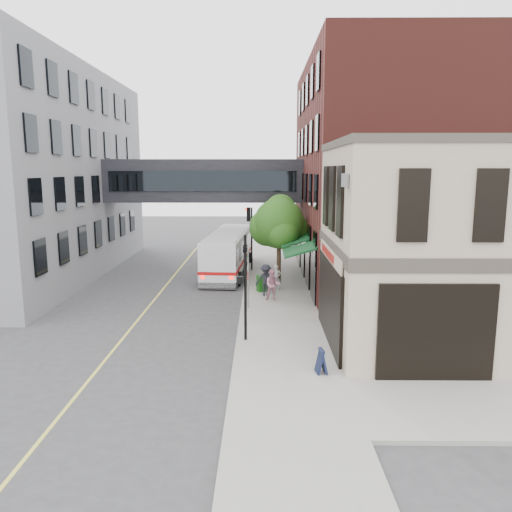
{
  "coord_description": "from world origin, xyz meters",
  "views": [
    {
      "loc": [
        1.03,
        -18.33,
        7.32
      ],
      "look_at": [
        0.81,
        5.3,
        3.2
      ],
      "focal_mm": 35.0,
      "sensor_mm": 36.0,
      "label": 1
    }
  ],
  "objects_px": {
    "pedestrian_a": "(276,278)",
    "pedestrian_b": "(273,285)",
    "newspaper_box": "(261,283)",
    "sandwich_board": "(321,361)",
    "pedestrian_c": "(266,280)",
    "bus": "(228,251)"
  },
  "relations": [
    {
      "from": "pedestrian_a",
      "to": "pedestrian_b",
      "type": "bearing_deg",
      "value": -106.67
    },
    {
      "from": "pedestrian_a",
      "to": "sandwich_board",
      "type": "xyz_separation_m",
      "value": [
        1.22,
        -12.37,
        -0.32
      ]
    },
    {
      "from": "pedestrian_b",
      "to": "sandwich_board",
      "type": "xyz_separation_m",
      "value": [
        1.49,
        -10.01,
        -0.42
      ]
    },
    {
      "from": "pedestrian_c",
      "to": "newspaper_box",
      "type": "bearing_deg",
      "value": 104.68
    },
    {
      "from": "pedestrian_a",
      "to": "pedestrian_b",
      "type": "height_order",
      "value": "pedestrian_b"
    },
    {
      "from": "newspaper_box",
      "to": "pedestrian_c",
      "type": "bearing_deg",
      "value": -98.68
    },
    {
      "from": "newspaper_box",
      "to": "sandwich_board",
      "type": "bearing_deg",
      "value": -102.54
    },
    {
      "from": "bus",
      "to": "pedestrian_b",
      "type": "height_order",
      "value": "bus"
    },
    {
      "from": "pedestrian_a",
      "to": "newspaper_box",
      "type": "bearing_deg",
      "value": -170.35
    },
    {
      "from": "pedestrian_c",
      "to": "pedestrian_b",
      "type": "bearing_deg",
      "value": -69.23
    },
    {
      "from": "pedestrian_c",
      "to": "newspaper_box",
      "type": "relative_size",
      "value": 1.88
    },
    {
      "from": "pedestrian_b",
      "to": "pedestrian_c",
      "type": "height_order",
      "value": "pedestrian_c"
    },
    {
      "from": "pedestrian_b",
      "to": "newspaper_box",
      "type": "distance_m",
      "value": 2.17
    },
    {
      "from": "bus",
      "to": "pedestrian_c",
      "type": "distance_m",
      "value": 7.46
    },
    {
      "from": "newspaper_box",
      "to": "pedestrian_a",
      "type": "bearing_deg",
      "value": -2.81
    },
    {
      "from": "sandwich_board",
      "to": "newspaper_box",
      "type": "bearing_deg",
      "value": 91.84
    },
    {
      "from": "pedestrian_a",
      "to": "pedestrian_c",
      "type": "bearing_deg",
      "value": -125.96
    },
    {
      "from": "bus",
      "to": "pedestrian_c",
      "type": "height_order",
      "value": "bus"
    },
    {
      "from": "pedestrian_a",
      "to": "sandwich_board",
      "type": "distance_m",
      "value": 12.43
    },
    {
      "from": "pedestrian_c",
      "to": "bus",
      "type": "bearing_deg",
      "value": 111.22
    },
    {
      "from": "newspaper_box",
      "to": "sandwich_board",
      "type": "relative_size",
      "value": 1.09
    },
    {
      "from": "bus",
      "to": "pedestrian_a",
      "type": "relative_size",
      "value": 7.09
    }
  ]
}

